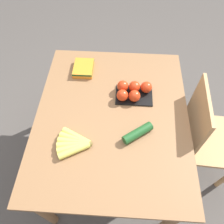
{
  "coord_description": "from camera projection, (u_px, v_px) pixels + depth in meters",
  "views": [
    {
      "loc": [
        0.74,
        0.05,
        1.86
      ],
      "look_at": [
        0.0,
        0.0,
        0.76
      ],
      "focal_mm": 35.0,
      "sensor_mm": 36.0,
      "label": 1
    }
  ],
  "objects": [
    {
      "name": "carrot_bag",
      "position": [
        84.0,
        68.0,
        1.55
      ],
      "size": [
        0.17,
        0.14,
        0.04
      ],
      "color": "orange",
      "rests_on": "dining_table"
    },
    {
      "name": "chair",
      "position": [
        204.0,
        137.0,
        1.56
      ],
      "size": [
        0.44,
        0.42,
        0.9
      ],
      "rotation": [
        0.0,
        0.0,
        3.09
      ],
      "color": "tan",
      "rests_on": "ground_plane"
    },
    {
      "name": "ground_plane",
      "position": [
        112.0,
        159.0,
        1.96
      ],
      "size": [
        12.0,
        12.0,
        0.0
      ],
      "primitive_type": "plane",
      "color": "#4C4742"
    },
    {
      "name": "cucumber_near",
      "position": [
        138.0,
        133.0,
        1.25
      ],
      "size": [
        0.15,
        0.18,
        0.05
      ],
      "color": "#1E5123",
      "rests_on": "dining_table"
    },
    {
      "name": "tomato_pack",
      "position": [
        132.0,
        91.0,
        1.41
      ],
      "size": [
        0.16,
        0.24,
        0.08
      ],
      "color": "black",
      "rests_on": "dining_table"
    },
    {
      "name": "dining_table",
      "position": [
        112.0,
        123.0,
        1.44
      ],
      "size": [
        1.15,
        0.94,
        0.73
      ],
      "color": "olive",
      "rests_on": "ground_plane"
    },
    {
      "name": "banana_bunch",
      "position": [
        75.0,
        143.0,
        1.22
      ],
      "size": [
        0.2,
        0.2,
        0.04
      ],
      "color": "brown",
      "rests_on": "dining_table"
    }
  ]
}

